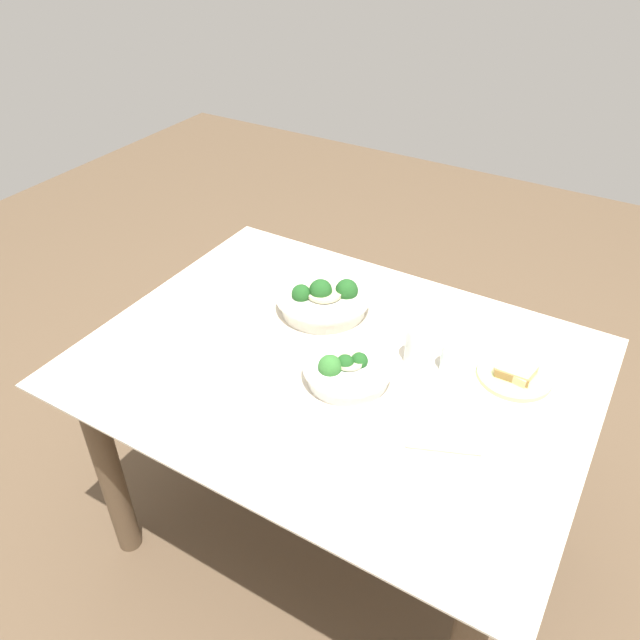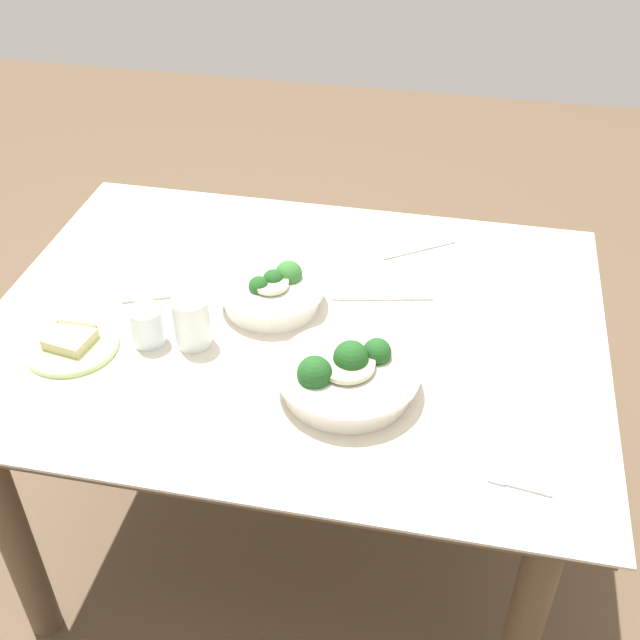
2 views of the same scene
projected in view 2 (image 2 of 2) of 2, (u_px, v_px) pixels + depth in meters
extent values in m
plane|color=brown|center=(299.00, 532.00, 2.06)|extent=(6.00, 6.00, 0.00)
cube|color=beige|center=(294.00, 322.00, 1.63)|extent=(1.26, 0.95, 0.01)
cube|color=brown|center=(294.00, 328.00, 1.64)|extent=(1.22, 0.92, 0.02)
cylinder|color=brown|center=(524.00, 370.00, 2.06)|extent=(0.07, 0.07, 0.67)
cylinder|color=brown|center=(145.00, 320.00, 2.23)|extent=(0.07, 0.07, 0.67)
cylinder|color=brown|center=(524.00, 627.00, 1.49)|extent=(0.07, 0.07, 0.67)
cylinder|color=brown|center=(14.00, 535.00, 1.66)|extent=(0.07, 0.07, 0.67)
cylinder|color=silver|center=(347.00, 380.00, 1.46)|extent=(0.24, 0.24, 0.04)
cylinder|color=silver|center=(348.00, 370.00, 1.44)|extent=(0.27, 0.27, 0.01)
sphere|color=#1E511E|center=(351.00, 358.00, 1.44)|extent=(0.06, 0.06, 0.06)
sphere|color=#1E511E|center=(377.00, 352.00, 1.46)|extent=(0.05, 0.05, 0.05)
sphere|color=#1E511E|center=(315.00, 373.00, 1.41)|extent=(0.06, 0.06, 0.06)
cylinder|color=beige|center=(347.00, 364.00, 1.43)|extent=(0.10, 0.10, 0.01)
cylinder|color=white|center=(272.00, 297.00, 1.66)|extent=(0.20, 0.20, 0.04)
cylinder|color=white|center=(271.00, 288.00, 1.65)|extent=(0.22, 0.22, 0.01)
sphere|color=#1E511E|center=(259.00, 286.00, 1.63)|extent=(0.04, 0.04, 0.04)
sphere|color=#1E511E|center=(273.00, 280.00, 1.65)|extent=(0.04, 0.04, 0.04)
sphere|color=#33702D|center=(289.00, 274.00, 1.67)|extent=(0.06, 0.06, 0.06)
cylinder|color=beige|center=(271.00, 283.00, 1.64)|extent=(0.07, 0.07, 0.01)
cylinder|color=#B7D684|center=(72.00, 346.00, 1.56)|extent=(0.18, 0.18, 0.01)
cube|color=#CCB284|center=(70.00, 339.00, 1.55)|extent=(0.09, 0.09, 0.02)
cube|color=#9E703D|center=(78.00, 328.00, 1.58)|extent=(0.08, 0.01, 0.02)
cylinder|color=silver|center=(147.00, 326.00, 1.56)|extent=(0.07, 0.07, 0.08)
cylinder|color=silver|center=(192.00, 322.00, 1.55)|extent=(0.07, 0.07, 0.10)
cube|color=#B7B7BC|center=(394.00, 333.00, 1.60)|extent=(0.04, 0.06, 0.00)
cube|color=#B7B7BC|center=(404.00, 348.00, 1.56)|extent=(0.03, 0.03, 0.00)
cube|color=#B7B7BC|center=(528.00, 489.00, 1.28)|extent=(0.08, 0.02, 0.00)
cube|color=#B7B7BC|center=(496.00, 481.00, 1.30)|extent=(0.03, 0.02, 0.00)
cube|color=#B7B7BC|center=(419.00, 250.00, 1.84)|extent=(0.16, 0.11, 0.00)
cube|color=#B7B7BC|center=(383.00, 298.00, 1.69)|extent=(0.21, 0.05, 0.00)
cube|color=#B1A997|center=(160.00, 279.00, 1.74)|extent=(0.20, 0.19, 0.01)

